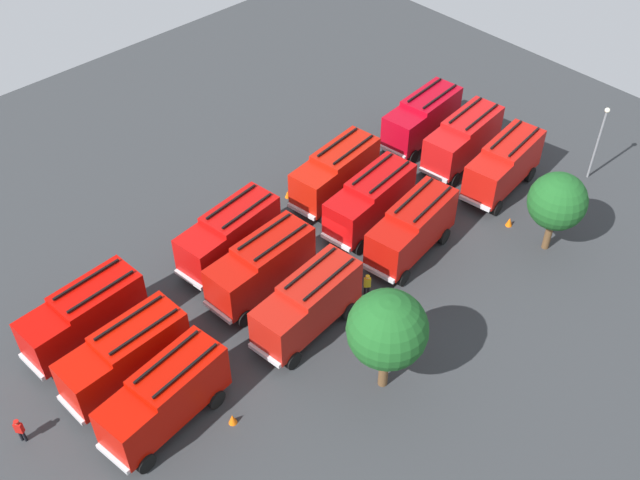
{
  "coord_description": "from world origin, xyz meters",
  "views": [
    {
      "loc": [
        24.34,
        25.81,
        33.87
      ],
      "look_at": [
        0.0,
        0.0,
        1.4
      ],
      "focal_mm": 42.27,
      "sensor_mm": 36.0,
      "label": 1
    }
  ],
  "objects_px": {
    "fire_truck_10": "(308,304)",
    "firefighter_0": "(367,284)",
    "fire_truck_2": "(229,235)",
    "firefighter_1": "(20,430)",
    "fire_truck_3": "(84,316)",
    "lamppost": "(599,137)",
    "fire_truck_1": "(336,172)",
    "fire_truck_8": "(504,164)",
    "traffic_cone_1": "(233,419)",
    "traffic_cone_2": "(288,194)",
    "fire_truck_0": "(422,118)",
    "fire_truck_6": "(261,266)",
    "fire_truck_11": "(165,396)",
    "tree_0": "(557,202)",
    "tree_1": "(387,330)",
    "fire_truck_5": "(370,200)",
    "fire_truck_9": "(412,228)",
    "traffic_cone_0": "(509,222)",
    "fire_truck_4": "(463,139)",
    "fire_truck_7": "(125,356)"
  },
  "relations": [
    {
      "from": "fire_truck_10",
      "to": "firefighter_0",
      "type": "distance_m",
      "value": 4.69
    },
    {
      "from": "fire_truck_2",
      "to": "firefighter_1",
      "type": "distance_m",
      "value": 16.57
    },
    {
      "from": "fire_truck_3",
      "to": "lamppost",
      "type": "relative_size",
      "value": 1.24
    },
    {
      "from": "fire_truck_1",
      "to": "fire_truck_8",
      "type": "bearing_deg",
      "value": 133.97
    },
    {
      "from": "fire_truck_1",
      "to": "fire_truck_10",
      "type": "relative_size",
      "value": 1.0
    },
    {
      "from": "traffic_cone_1",
      "to": "lamppost",
      "type": "relative_size",
      "value": 0.11
    },
    {
      "from": "fire_truck_10",
      "to": "traffic_cone_2",
      "type": "height_order",
      "value": "fire_truck_10"
    },
    {
      "from": "fire_truck_0",
      "to": "fire_truck_2",
      "type": "height_order",
      "value": "same"
    },
    {
      "from": "fire_truck_3",
      "to": "fire_truck_6",
      "type": "bearing_deg",
      "value": 155.46
    },
    {
      "from": "fire_truck_11",
      "to": "tree_0",
      "type": "bearing_deg",
      "value": 159.78
    },
    {
      "from": "tree_1",
      "to": "traffic_cone_1",
      "type": "height_order",
      "value": "tree_1"
    },
    {
      "from": "fire_truck_1",
      "to": "tree_0",
      "type": "relative_size",
      "value": 1.29
    },
    {
      "from": "fire_truck_5",
      "to": "lamppost",
      "type": "distance_m",
      "value": 17.22
    },
    {
      "from": "fire_truck_9",
      "to": "fire_truck_10",
      "type": "xyz_separation_m",
      "value": [
        9.25,
        0.25,
        0.0
      ]
    },
    {
      "from": "fire_truck_1",
      "to": "tree_0",
      "type": "bearing_deg",
      "value": 108.58
    },
    {
      "from": "fire_truck_0",
      "to": "fire_truck_3",
      "type": "distance_m",
      "value": 29.1
    },
    {
      "from": "traffic_cone_0",
      "to": "traffic_cone_1",
      "type": "height_order",
      "value": "traffic_cone_1"
    },
    {
      "from": "firefighter_0",
      "to": "fire_truck_2",
      "type": "bearing_deg",
      "value": 65.85
    },
    {
      "from": "firefighter_1",
      "to": "fire_truck_10",
      "type": "bearing_deg",
      "value": 129.26
    },
    {
      "from": "fire_truck_8",
      "to": "fire_truck_4",
      "type": "bearing_deg",
      "value": -103.0
    },
    {
      "from": "traffic_cone_0",
      "to": "firefighter_1",
      "type": "bearing_deg",
      "value": -12.49
    },
    {
      "from": "fire_truck_1",
      "to": "fire_truck_3",
      "type": "relative_size",
      "value": 1.01
    },
    {
      "from": "fire_truck_2",
      "to": "fire_truck_10",
      "type": "bearing_deg",
      "value": 80.05
    },
    {
      "from": "fire_truck_3",
      "to": "fire_truck_9",
      "type": "distance_m",
      "value": 20.54
    },
    {
      "from": "firefighter_1",
      "to": "fire_truck_5",
      "type": "bearing_deg",
      "value": 144.03
    },
    {
      "from": "lamppost",
      "to": "fire_truck_1",
      "type": "bearing_deg",
      "value": -36.32
    },
    {
      "from": "fire_truck_0",
      "to": "traffic_cone_2",
      "type": "xyz_separation_m",
      "value": [
        12.05,
        -1.88,
        -1.87
      ]
    },
    {
      "from": "fire_truck_7",
      "to": "firefighter_0",
      "type": "height_order",
      "value": "fire_truck_7"
    },
    {
      "from": "fire_truck_8",
      "to": "traffic_cone_1",
      "type": "height_order",
      "value": "fire_truck_8"
    },
    {
      "from": "fire_truck_7",
      "to": "fire_truck_9",
      "type": "distance_m",
      "value": 19.25
    },
    {
      "from": "fire_truck_1",
      "to": "firefighter_0",
      "type": "xyz_separation_m",
      "value": [
        5.28,
        8.23,
        -1.24
      ]
    },
    {
      "from": "fire_truck_3",
      "to": "fire_truck_9",
      "type": "xyz_separation_m",
      "value": [
        -19.02,
        7.74,
        0.0
      ]
    },
    {
      "from": "tree_1",
      "to": "traffic_cone_2",
      "type": "relative_size",
      "value": 11.63
    },
    {
      "from": "tree_1",
      "to": "traffic_cone_1",
      "type": "xyz_separation_m",
      "value": [
        7.6,
        -3.66,
        -4.15
      ]
    },
    {
      "from": "fire_truck_5",
      "to": "firefighter_1",
      "type": "bearing_deg",
      "value": -8.2
    },
    {
      "from": "fire_truck_7",
      "to": "traffic_cone_2",
      "type": "distance_m",
      "value": 18.08
    },
    {
      "from": "fire_truck_3",
      "to": "tree_1",
      "type": "relative_size",
      "value": 1.1
    },
    {
      "from": "fire_truck_9",
      "to": "fire_truck_3",
      "type": "bearing_deg",
      "value": -30.76
    },
    {
      "from": "fire_truck_1",
      "to": "fire_truck_3",
      "type": "height_order",
      "value": "same"
    },
    {
      "from": "fire_truck_9",
      "to": "fire_truck_0",
      "type": "bearing_deg",
      "value": -150.56
    },
    {
      "from": "fire_truck_3",
      "to": "fire_truck_9",
      "type": "bearing_deg",
      "value": 154.28
    },
    {
      "from": "traffic_cone_2",
      "to": "fire_truck_9",
      "type": "bearing_deg",
      "value": 101.42
    },
    {
      "from": "fire_truck_8",
      "to": "traffic_cone_2",
      "type": "xyz_separation_m",
      "value": [
        11.74,
        -9.71,
        -1.87
      ]
    },
    {
      "from": "firefighter_1",
      "to": "tree_1",
      "type": "relative_size",
      "value": 0.25
    },
    {
      "from": "fire_truck_0",
      "to": "traffic_cone_1",
      "type": "xyz_separation_m",
      "value": [
        26.61,
        10.21,
        -1.82
      ]
    },
    {
      "from": "tree_0",
      "to": "lamppost",
      "type": "xyz_separation_m",
      "value": [
        -8.7,
        -2.22,
        -0.4
      ]
    },
    {
      "from": "fire_truck_4",
      "to": "tree_1",
      "type": "xyz_separation_m",
      "value": [
        19.08,
        9.98,
        2.32
      ]
    },
    {
      "from": "traffic_cone_0",
      "to": "traffic_cone_1",
      "type": "xyz_separation_m",
      "value": [
        23.5,
        -0.51,
        0.0
      ]
    },
    {
      "from": "tree_1",
      "to": "fire_truck_3",
      "type": "bearing_deg",
      "value": -53.65
    },
    {
      "from": "fire_truck_11",
      "to": "fire_truck_2",
      "type": "bearing_deg",
      "value": -150.91
    }
  ]
}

